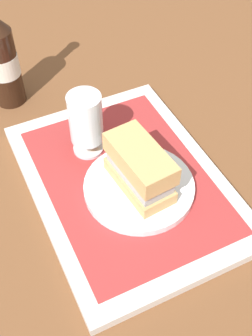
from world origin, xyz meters
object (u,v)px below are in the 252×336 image
plate (139,187)px  beer_bottle (1,59)px  sandwich (139,166)px  beer_glass (86,122)px

plate → beer_bottle: bearing=19.8°
sandwich → beer_bottle: (0.35, 0.13, 0.03)m
plate → beer_bottle: beer_bottle is taller
sandwich → beer_bottle: bearing=14.2°
plate → beer_glass: bearing=18.1°
plate → beer_glass: size_ratio=1.52×
beer_glass → plate: bearing=-161.9°
beer_glass → beer_bottle: bearing=20.8°
beer_glass → beer_bottle: beer_bottle is taller
plate → beer_bottle: 0.39m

